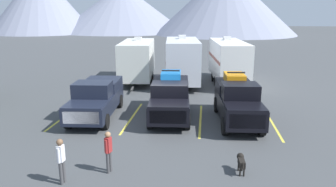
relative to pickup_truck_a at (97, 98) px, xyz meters
The scene contains 15 objects.
ground_plane 4.18m from the pickup_truck_a, ahead, with size 240.00×240.00×0.00m, color #3F4244.
pickup_truck_a is the anchor object (origin of this frame).
pickup_truck_b 4.19m from the pickup_truck_a, ahead, with size 2.53×5.65×2.54m.
pickup_truck_c 7.87m from the pickup_truck_a, ahead, with size 2.40×5.55×2.59m.
lot_stripe_a 2.12m from the pickup_truck_a, behind, with size 0.12×5.50×0.01m, color gold.
lot_stripe_b 2.31m from the pickup_truck_a, ahead, with size 0.12×5.50×0.01m, color gold.
lot_stripe_c 6.01m from the pickup_truck_a, ahead, with size 0.12×5.50×0.01m, color gold.
lot_stripe_d 9.84m from the pickup_truck_a, ahead, with size 0.12×5.50×0.01m, color gold.
camper_trailer_a 9.55m from the pickup_truck_a, 87.78° to the left, with size 3.20×8.14×3.70m.
camper_trailer_b 9.65m from the pickup_truck_a, 63.80° to the left, with size 3.19×7.73×3.96m.
camper_trailer_c 12.48m from the pickup_truck_a, 50.26° to the left, with size 3.12×8.58×3.79m.
person_a 7.45m from the pickup_truck_a, 80.36° to the right, with size 0.23×0.37×1.66m.
person_b 6.89m from the pickup_truck_a, 67.58° to the right, with size 0.25×0.35×1.61m.
dog 9.51m from the pickup_truck_a, 37.63° to the right, with size 0.27×0.85×0.67m.
mountain_ridge 72.88m from the pickup_truck_a, 88.39° to the left, with size 132.18×43.94×17.17m.
Camera 1 is at (2.10, -16.27, 5.86)m, focal length 34.23 mm.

